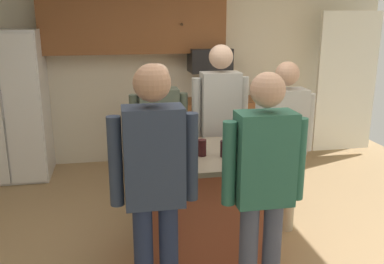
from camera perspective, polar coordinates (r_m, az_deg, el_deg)
The scene contains 18 objects.
floor at distance 3.85m, azimuth 1.74°, elevation -16.71°, with size 7.04×7.04×0.00m, color tan.
back_wall at distance 6.07m, azimuth -3.85°, elevation 8.37°, with size 6.40×0.10×2.60m, color beige.
french_door_window_panel at distance 6.56m, azimuth 19.98°, elevation 6.25°, with size 0.90×0.06×2.00m, color white.
cabinet_run_upper at distance 5.79m, azimuth -7.77°, elevation 14.13°, with size 2.40×0.38×0.75m.
cabinet_run_lower at distance 6.03m, azimuth 2.34°, elevation 0.09°, with size 1.80×0.63×0.90m.
refrigerator at distance 5.82m, azimuth -23.25°, elevation 3.24°, with size 0.87×0.76×1.88m.
microwave_over_range at distance 5.86m, azimuth 2.40°, elevation 9.62°, with size 0.56×0.40×0.32m, color black.
kitchen_island at distance 3.67m, azimuth 0.87°, elevation -9.83°, with size 1.19×0.89×0.95m.
person_guest_right at distance 4.24m, azimuth 3.76°, elevation 1.60°, with size 0.57×0.23×1.78m.
person_elder_center at distance 2.87m, azimuth 9.56°, elevation -6.44°, with size 0.57×0.23×1.71m.
person_host_foreground at distance 2.75m, azimuth -5.07°, elevation -6.35°, with size 0.57×0.23×1.77m.
person_guest_left at distance 4.03m, azimuth 12.19°, elevation -0.71°, with size 0.57×0.22×1.65m.
person_guest_by_door at distance 4.20m, azimuth -4.41°, elevation -0.17°, with size 0.57×0.22×1.61m.
tumbler_amber at distance 3.41m, azimuth 4.34°, elevation -2.25°, with size 0.07×0.07×0.13m.
glass_dark_ale at distance 3.69m, azimuth 5.82°, elevation -0.75°, with size 0.06×0.06×0.15m.
mug_ceramic_white at distance 3.60m, azimuth 7.07°, elevation -1.56°, with size 0.13×0.09×0.11m.
glass_stout_tall at distance 3.42m, azimuth 1.33°, elevation -2.12°, with size 0.07×0.07×0.13m.
glass_short_whisky at distance 3.33m, azimuth -5.76°, elevation -2.73°, with size 0.08×0.08×0.13m.
Camera 1 is at (-0.71, -3.18, 2.06)m, focal length 39.74 mm.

